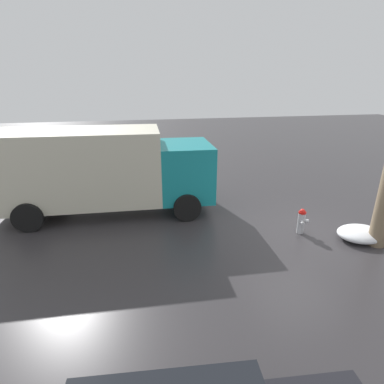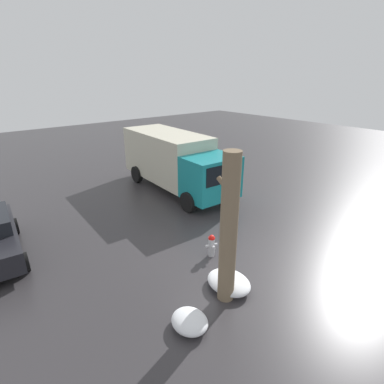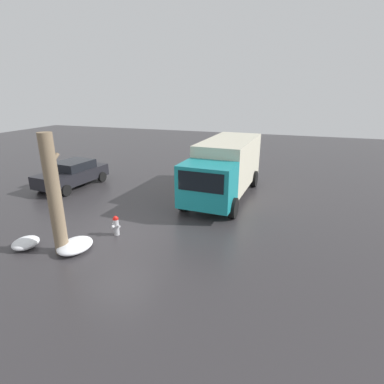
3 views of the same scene
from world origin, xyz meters
TOP-DOWN VIEW (x-y plane):
  - ground_plane at (0.00, 0.00)m, footprint 60.00×60.00m
  - fire_hydrant at (-0.00, 0.00)m, footprint 0.32×0.41m
  - tree_trunk at (-1.69, 1.07)m, footprint 0.67×0.44m
  - delivery_truck at (5.81, -2.87)m, footprint 7.24×2.89m
  - snow_pile_by_hydrant at (-1.88, 2.47)m, footprint 0.95×0.82m
  - snow_pile_curbside at (-1.47, 0.71)m, footprint 1.33×1.06m

SIDE VIEW (x-z plane):
  - ground_plane at x=0.00m, z-range 0.00..0.00m
  - snow_pile_curbside at x=-1.47m, z-range 0.00..0.35m
  - snow_pile_by_hydrant at x=-1.88m, z-range 0.00..0.36m
  - fire_hydrant at x=0.00m, z-range 0.01..0.78m
  - delivery_truck at x=5.81m, z-range 0.15..2.97m
  - tree_trunk at x=-1.69m, z-range 0.01..4.06m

